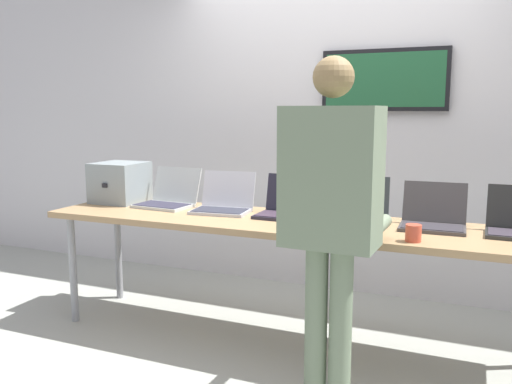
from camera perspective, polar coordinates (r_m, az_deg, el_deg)
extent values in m
cube|color=#9C9E96|center=(3.50, 3.16, -16.11)|extent=(8.00, 8.00, 0.04)
cube|color=silver|center=(4.25, 8.45, 7.51)|extent=(8.00, 0.06, 2.72)
cube|color=black|center=(4.13, 13.70, 11.68)|extent=(0.93, 0.05, 0.46)
cube|color=#1E5230|center=(4.11, 13.67, 11.69)|extent=(0.87, 0.02, 0.40)
cube|color=#9E7C53|center=(3.24, 3.28, -3.41)|extent=(3.12, 0.70, 0.04)
cylinder|color=gray|center=(3.87, -19.20, -7.88)|extent=(0.05, 0.05, 0.75)
cylinder|color=gray|center=(4.24, -14.69, -6.23)|extent=(0.05, 0.05, 0.75)
cube|color=gray|center=(3.98, -14.50, 1.02)|extent=(0.34, 0.34, 0.29)
cube|color=black|center=(3.84, -16.07, 0.69)|extent=(0.04, 0.01, 0.03)
cube|color=#B1B6B5|center=(3.72, -10.02, -1.49)|extent=(0.40, 0.28, 0.02)
cube|color=#2B2939|center=(3.70, -10.15, -1.34)|extent=(0.36, 0.23, 0.00)
cube|color=#B1B6B5|center=(3.83, -8.57, 0.82)|extent=(0.38, 0.12, 0.24)
cube|color=black|center=(3.83, -8.54, 0.81)|extent=(0.35, 0.10, 0.21)
cube|color=#ADAEB7|center=(3.47, -3.85, -2.11)|extent=(0.39, 0.29, 0.02)
cube|color=#2A2C37|center=(3.45, -3.93, -1.95)|extent=(0.36, 0.23, 0.00)
cube|color=#ADAEB7|center=(3.59, -2.98, 0.34)|extent=(0.37, 0.12, 0.24)
cube|color=#221B2B|center=(3.60, -2.96, 0.34)|extent=(0.34, 0.10, 0.21)
cube|color=#201E2D|center=(3.30, 3.16, -2.65)|extent=(0.36, 0.25, 0.02)
cube|color=#342835|center=(3.29, 3.08, -2.49)|extent=(0.34, 0.20, 0.00)
cube|color=#201E2D|center=(3.42, 4.05, -0.10)|extent=(0.36, 0.07, 0.24)
cube|color=black|center=(3.42, 4.07, -0.10)|extent=(0.33, 0.06, 0.21)
cube|color=#343A3E|center=(3.20, 10.76, -3.17)|extent=(0.39, 0.29, 0.02)
cube|color=#263534|center=(3.19, 10.74, -3.01)|extent=(0.35, 0.23, 0.00)
cube|color=#343A3E|center=(3.32, 11.11, -0.43)|extent=(0.37, 0.08, 0.25)
cube|color=black|center=(3.32, 11.11, -0.43)|extent=(0.34, 0.07, 0.22)
cube|color=#3C383A|center=(3.14, 18.53, -3.72)|extent=(0.36, 0.25, 0.02)
cube|color=#2D292F|center=(3.12, 18.53, -3.55)|extent=(0.33, 0.20, 0.00)
cube|color=#3C383A|center=(3.27, 18.76, -1.03)|extent=(0.36, 0.09, 0.23)
cube|color=white|center=(3.27, 18.77, -1.04)|extent=(0.33, 0.08, 0.20)
cylinder|color=slate|center=(2.67, 6.50, -14.20)|extent=(0.12, 0.12, 0.82)
cylinder|color=slate|center=(2.64, 9.12, -14.57)|extent=(0.12, 0.12, 0.82)
cube|color=slate|center=(2.46, 8.16, 1.60)|extent=(0.45, 0.28, 0.65)
sphere|color=olive|center=(2.44, 8.39, 12.22)|extent=(0.19, 0.19, 0.19)
cylinder|color=slate|center=(2.83, 6.59, -3.09)|extent=(0.09, 0.32, 0.07)
cylinder|color=slate|center=(2.74, 13.15, -3.64)|extent=(0.09, 0.32, 0.07)
cylinder|color=#C84B34|center=(2.83, 16.67, -4.28)|extent=(0.08, 0.08, 0.09)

